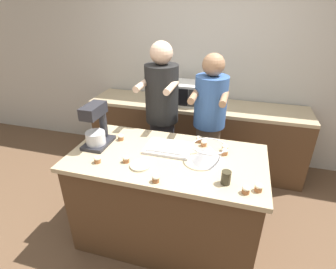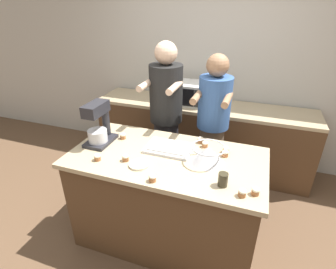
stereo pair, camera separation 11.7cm
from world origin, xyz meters
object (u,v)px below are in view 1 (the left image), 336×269
at_px(stand_mixer, 97,128).
at_px(cupcake_8, 121,137).
at_px(mixing_bowl, 208,153).
at_px(cupcake_6, 204,143).
at_px(drinking_glass, 226,178).
at_px(cupcake_7, 225,152).
at_px(person_left, 162,120).
at_px(cupcake_3, 126,159).
at_px(small_plate, 140,165).
at_px(cupcake_9, 246,190).
at_px(cupcake_2, 259,187).
at_px(baking_tray, 168,148).
at_px(person_right, 208,129).
at_px(cupcake_4, 225,148).
at_px(microwave_oven, 182,93).
at_px(cupcake_5, 97,159).
at_px(cupcake_0, 156,178).
at_px(cupcake_1, 199,139).

bearing_deg(stand_mixer, cupcake_8, 40.03).
bearing_deg(mixing_bowl, cupcake_6, 107.12).
distance_m(drinking_glass, cupcake_7, 0.40).
bearing_deg(person_left, cupcake_3, -91.49).
distance_m(small_plate, cupcake_7, 0.72).
bearing_deg(cupcake_9, small_plate, 172.65).
relative_size(cupcake_2, cupcake_9, 1.00).
xyz_separation_m(person_left, baking_tray, (0.25, -0.61, 0.02)).
relative_size(person_right, cupcake_4, 28.49).
bearing_deg(baking_tray, microwave_oven, 97.81).
height_order(stand_mixer, cupcake_5, stand_mixer).
height_order(stand_mixer, cupcake_0, stand_mixer).
bearing_deg(cupcake_6, cupcake_3, -141.98).
height_order(cupcake_2, cupcake_5, same).
bearing_deg(cupcake_7, cupcake_0, -130.63).
height_order(small_plate, cupcake_7, cupcake_7).
relative_size(stand_mixer, cupcake_0, 6.59).
xyz_separation_m(cupcake_5, cupcake_7, (0.97, 0.41, 0.00)).
relative_size(cupcake_3, cupcake_4, 1.00).
bearing_deg(cupcake_9, person_left, 131.38).
bearing_deg(cupcake_9, cupcake_8, 157.80).
distance_m(person_left, cupcake_7, 0.92).
height_order(small_plate, cupcake_3, cupcake_3).
relative_size(person_left, cupcake_3, 30.04).
xyz_separation_m(stand_mixer, cupcake_6, (0.92, 0.23, -0.14)).
relative_size(baking_tray, microwave_oven, 0.89).
distance_m(cupcake_0, cupcake_6, 0.66).
height_order(baking_tray, cupcake_4, cupcake_4).
relative_size(cupcake_4, cupcake_6, 1.00).
distance_m(microwave_oven, cupcake_1, 1.14).
xyz_separation_m(small_plate, cupcake_1, (0.37, 0.53, 0.02)).
distance_m(cupcake_6, cupcake_7, 0.22).
distance_m(cupcake_7, cupcake_9, 0.50).
height_order(person_right, cupcake_8, person_right).
bearing_deg(cupcake_3, cupcake_6, 38.02).
bearing_deg(microwave_oven, cupcake_7, -61.92).
xyz_separation_m(stand_mixer, cupcake_2, (1.37, -0.28, -0.14)).
height_order(person_left, cupcake_0, person_left).
relative_size(person_left, mixing_bowl, 6.39).
bearing_deg(cupcake_7, cupcake_6, 152.57).
xyz_separation_m(small_plate, cupcake_8, (-0.33, 0.36, 0.02)).
xyz_separation_m(person_left, cupcake_5, (-0.24, -0.97, 0.04)).
height_order(cupcake_6, cupcake_8, same).
bearing_deg(mixing_bowl, microwave_oven, 111.41).
xyz_separation_m(cupcake_1, cupcake_6, (0.06, -0.06, 0.00)).
height_order(cupcake_5, cupcake_7, same).
bearing_deg(drinking_glass, cupcake_5, -179.46).
bearing_deg(cupcake_0, stand_mixer, 150.45).
bearing_deg(cupcake_6, person_right, 92.39).
relative_size(microwave_oven, cupcake_9, 7.66).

